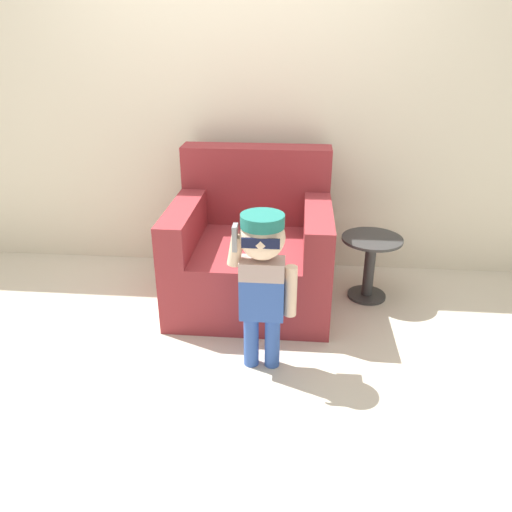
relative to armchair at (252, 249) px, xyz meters
The scene contains 5 objects.
ground_plane 0.38m from the armchair, 148.09° to the right, with size 10.00×10.00×0.00m, color beige.
wall_back 1.11m from the armchair, 103.47° to the left, with size 10.00×0.05×2.60m.
armchair is the anchor object (origin of this frame).
person_child 0.83m from the armchair, 80.54° to the right, with size 0.36×0.27×0.88m.
side_table 0.79m from the armchair, ahead, with size 0.40×0.40×0.44m.
Camera 1 is at (0.44, -2.95, 1.70)m, focal length 35.00 mm.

